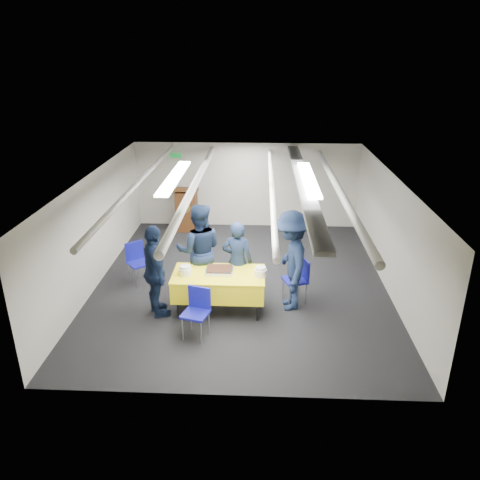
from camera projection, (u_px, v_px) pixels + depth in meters
The scene contains 14 objects.
ground at pixel (241, 282), 9.91m from camera, with size 7.00×7.00×0.00m, color black.
room_shell at pixel (246, 195), 9.59m from camera, with size 6.00×7.00×2.30m.
serving_table at pixel (219, 284), 8.64m from camera, with size 1.69×0.91×0.77m.
sheet_cake at pixel (220, 270), 8.60m from camera, with size 0.50×0.38×0.09m.
plate_stack_left at pixel (185, 270), 8.51m from camera, with size 0.24×0.24×0.17m.
plate_stack_right at pixel (261, 272), 8.45m from camera, with size 0.23×0.23×0.18m.
podium at pixel (187, 208), 12.56m from camera, with size 0.62×0.53×1.25m.
chair_near at pixel (197, 307), 7.91m from camera, with size 0.52×0.52×0.87m.
chair_right at pixel (299, 276), 9.01m from camera, with size 0.53×0.53×0.87m.
chair_left at pixel (137, 258), 9.76m from camera, with size 0.59×0.59×0.87m.
sailor_a at pixel (237, 261), 8.96m from camera, with size 0.59×0.39×1.62m, color black.
sailor_b at pixel (199, 251), 9.09m from camera, with size 0.92×0.72×1.90m, color black.
sailor_c at pixel (155, 272), 8.40m from camera, with size 1.03×0.43×1.75m, color black.
sailor_d at pixel (291, 261), 8.62m from camera, with size 1.24×0.71×1.92m, color black.
Camera 1 is at (0.39, -8.82, 4.58)m, focal length 35.00 mm.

